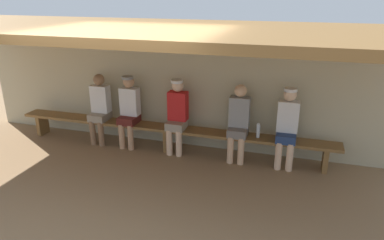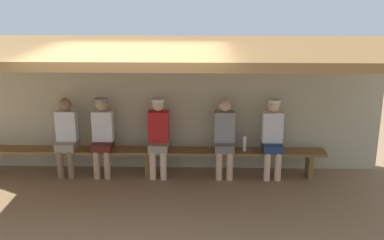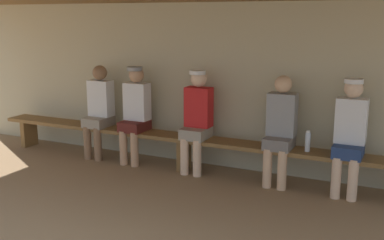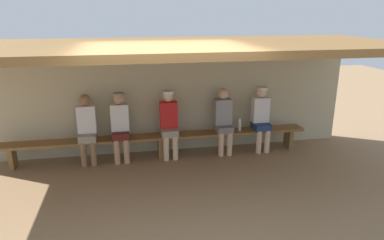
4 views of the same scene
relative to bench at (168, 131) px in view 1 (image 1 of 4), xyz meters
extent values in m
plane|color=#8C6D4C|center=(0.00, -1.55, -0.39)|extent=(24.00, 24.00, 0.00)
cube|color=#B7AD8C|center=(0.00, 0.45, 0.71)|extent=(8.00, 0.20, 2.20)
cube|color=brown|center=(0.00, -0.85, 1.87)|extent=(8.00, 2.80, 0.12)
cube|color=brown|center=(0.00, 0.00, 0.05)|extent=(6.00, 0.36, 0.05)
cube|color=brown|center=(-2.75, 0.00, -0.18)|extent=(0.08, 0.29, 0.41)
cube|color=brown|center=(0.00, 0.00, -0.18)|extent=(0.08, 0.29, 0.41)
cube|color=brown|center=(2.75, 0.00, -0.18)|extent=(0.08, 0.29, 0.41)
cube|color=gray|center=(-1.37, -0.02, 0.14)|extent=(0.32, 0.40, 0.14)
cylinder|color=#8C6647|center=(-1.46, -0.18, -0.15)|extent=(0.11, 0.11, 0.48)
cylinder|color=#8C6647|center=(-1.28, -0.18, -0.15)|extent=(0.11, 0.11, 0.48)
cube|color=white|center=(-1.37, 0.06, 0.47)|extent=(0.34, 0.20, 0.52)
sphere|color=#8C6647|center=(-1.37, 0.06, 0.84)|extent=(0.21, 0.21, 0.21)
cube|color=gray|center=(0.19, -0.02, 0.14)|extent=(0.32, 0.40, 0.14)
cylinder|color=beige|center=(0.10, -0.18, -0.15)|extent=(0.11, 0.11, 0.48)
cylinder|color=beige|center=(0.28, -0.18, -0.15)|extent=(0.11, 0.11, 0.48)
cube|color=red|center=(0.19, 0.06, 0.47)|extent=(0.34, 0.20, 0.52)
sphere|color=beige|center=(0.19, 0.06, 0.84)|extent=(0.21, 0.21, 0.21)
cylinder|color=white|center=(0.19, 0.02, 0.93)|extent=(0.21, 0.21, 0.05)
cube|color=slate|center=(1.30, -0.02, 0.14)|extent=(0.32, 0.40, 0.14)
cylinder|color=#DBAD84|center=(1.21, -0.18, -0.15)|extent=(0.11, 0.11, 0.48)
cylinder|color=#DBAD84|center=(1.39, -0.18, -0.15)|extent=(0.11, 0.11, 0.48)
cube|color=gray|center=(1.30, 0.06, 0.47)|extent=(0.34, 0.20, 0.52)
sphere|color=#DBAD84|center=(1.30, 0.06, 0.84)|extent=(0.21, 0.21, 0.21)
cube|color=navy|center=(2.10, -0.02, 0.14)|extent=(0.32, 0.40, 0.14)
cylinder|color=beige|center=(2.01, -0.18, -0.15)|extent=(0.11, 0.11, 0.48)
cylinder|color=beige|center=(2.19, -0.18, -0.15)|extent=(0.11, 0.11, 0.48)
cube|color=white|center=(2.10, 0.06, 0.47)|extent=(0.34, 0.20, 0.52)
sphere|color=beige|center=(2.10, 0.06, 0.84)|extent=(0.21, 0.21, 0.21)
cylinder|color=white|center=(2.10, 0.02, 0.93)|extent=(0.21, 0.21, 0.05)
cube|color=#591E19|center=(-0.76, -0.02, 0.14)|extent=(0.32, 0.40, 0.14)
cylinder|color=tan|center=(-0.85, -0.18, -0.15)|extent=(0.11, 0.11, 0.48)
cylinder|color=tan|center=(-0.67, -0.18, -0.15)|extent=(0.11, 0.11, 0.48)
cube|color=white|center=(-0.76, 0.06, 0.47)|extent=(0.34, 0.20, 0.52)
sphere|color=tan|center=(-0.76, 0.06, 0.84)|extent=(0.21, 0.21, 0.21)
cylinder|color=gray|center=(-0.76, 0.02, 0.93)|extent=(0.21, 0.21, 0.05)
cylinder|color=silver|center=(1.64, -0.02, 0.19)|extent=(0.06, 0.06, 0.23)
cylinder|color=white|center=(1.64, -0.02, 0.31)|extent=(0.04, 0.04, 0.02)
camera|label=1|loc=(2.19, -5.66, 2.41)|focal=33.32mm
camera|label=2|loc=(0.93, -7.40, 2.78)|focal=43.52mm
camera|label=3|loc=(2.72, -5.43, 1.64)|focal=44.11mm
camera|label=4|loc=(-0.60, -6.51, 2.43)|focal=32.75mm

